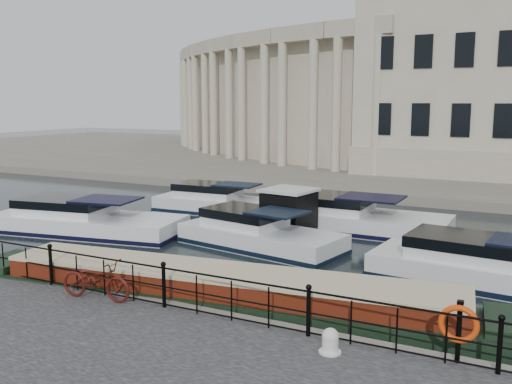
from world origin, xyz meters
TOP-DOWN VIEW (x-y plane):
  - ground_plane at (0.00, 0.00)m, footprint 160.00×160.00m
  - far_bank at (0.00, 39.00)m, footprint 120.00×42.00m
  - railing at (0.00, -2.25)m, footprint 24.14×0.14m
  - civic_building at (-1.00, 34.71)m, footprint 53.55×31.84m
  - bicycle at (-1.97, -2.61)m, footprint 2.17×0.96m
  - mooring_bollard at (4.74, -2.86)m, footprint 0.48×0.48m
  - life_ring_post at (7.21, -2.17)m, footprint 0.81×0.21m
  - narrowboat at (0.76, -0.61)m, footprint 16.56×4.14m
  - harbour_hut at (-1.15, 8.35)m, footprint 3.09×2.70m
  - cabin_cruisers at (-0.50, 8.25)m, footprint 27.97×10.28m

SIDE VIEW (x-z plane):
  - ground_plane at x=0.00m, z-range 0.00..0.00m
  - far_bank at x=0.00m, z-range 0.00..0.55m
  - narrowboat at x=0.76m, z-range -0.43..1.16m
  - cabin_cruisers at x=-0.50m, z-range -0.63..1.36m
  - mooring_bollard at x=4.74m, z-range 0.53..1.08m
  - harbour_hut at x=-1.15m, z-range -0.13..2.04m
  - bicycle at x=-1.97m, z-range 0.55..1.65m
  - railing at x=0.00m, z-range 0.59..1.81m
  - life_ring_post at x=7.21m, z-range 0.72..2.04m
  - civic_building at x=-1.00m, z-range -1.39..15.46m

